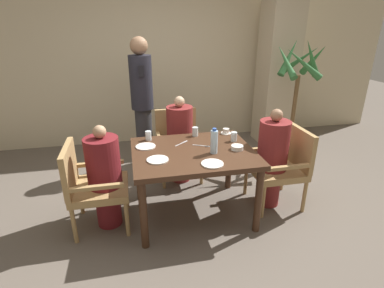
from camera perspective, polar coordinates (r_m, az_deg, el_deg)
The scene contains 25 objects.
ground_plane at distance 3.32m, azimuth 0.18°, elevation -12.84°, with size 16.00×16.00×0.00m, color #60564C.
wall_back at distance 5.04m, azimuth -5.74°, elevation 16.30°, with size 8.00×0.06×2.80m.
pillar_stone at distance 5.09m, azimuth 16.11°, elevation 15.07°, with size 0.51×0.51×2.70m.
dining_table at distance 3.00m, azimuth 0.20°, elevation -2.86°, with size 1.20×0.98×0.73m.
chair_left_side at distance 3.04m, azimuth -18.77°, elevation -7.07°, with size 0.54×0.54×0.87m.
diner_in_left_chair at distance 3.00m, azimuth -16.26°, elevation -5.88°, with size 0.32×0.32×1.05m.
chair_far_side at distance 3.87m, azimuth -2.67°, elevation 0.51°, with size 0.54×0.54×0.87m.
diner_in_far_chair at distance 3.71m, azimuth -2.32°, elevation 0.98°, with size 0.32×0.32×1.10m.
chair_right_side at distance 3.41m, azimuth 16.95°, elevation -3.59°, with size 0.54×0.54×0.87m.
diner_in_right_chair at distance 3.31m, azimuth 15.00°, elevation -2.52°, with size 0.32×0.32×1.10m.
standing_host at distance 4.11m, azimuth -9.46°, elevation 8.30°, with size 0.30×0.33×1.75m.
potted_palm at distance 4.57m, azimuth 18.95°, elevation 7.10°, with size 0.69×0.71×1.73m.
plate_main_left at distance 2.77m, azimuth -6.57°, elevation -3.00°, with size 0.20×0.20×0.01m.
plate_main_right at distance 3.08m, azimuth -8.82°, elevation -0.47°, with size 0.20×0.20×0.01m.
plate_dessert_center at distance 2.68m, azimuth 3.90°, elevation -3.78°, with size 0.20×0.20×0.01m.
teacup_with_saucer at distance 3.43m, azimuth 6.49°, elevation 2.39°, with size 0.12×0.12×0.06m.
bowl_small at distance 3.01m, azimuth 8.61°, elevation -0.68°, with size 0.12×0.12×0.04m.
water_bottle at distance 2.87m, azimuth 4.23°, elevation 0.45°, with size 0.07×0.07×0.25m.
glass_tall_near at distance 3.33m, azimuth 0.60°, elevation 2.39°, with size 0.06×0.06×0.10m.
glass_tall_mid at distance 3.21m, azimuth 7.98°, elevation 1.40°, with size 0.06×0.06×0.10m.
glass_tall_far at distance 3.24m, azimuth -8.31°, elevation 1.58°, with size 0.06×0.06×0.10m.
salt_shaker at distance 3.08m, azimuth 3.88°, elevation 0.48°, with size 0.03×0.03×0.09m.
pepper_shaker at distance 3.09m, azimuth 4.58°, elevation 0.50°, with size 0.03×0.03×0.08m.
fork_beside_plate at distance 3.07m, azimuth 2.13°, elevation -0.35°, with size 0.17×0.10×0.00m.
knife_beside_plate at distance 3.14m, azimuth -1.91°, elevation 0.17°, with size 0.16×0.13×0.00m.
Camera 1 is at (-0.59, -2.66, 1.90)m, focal length 28.00 mm.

